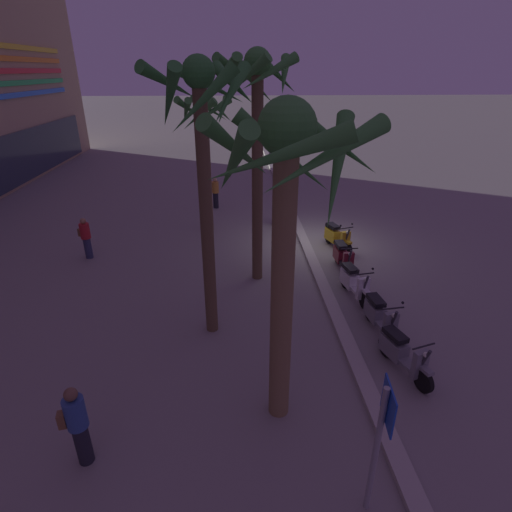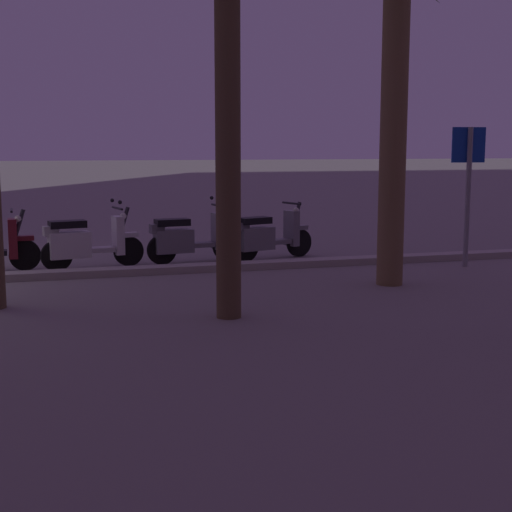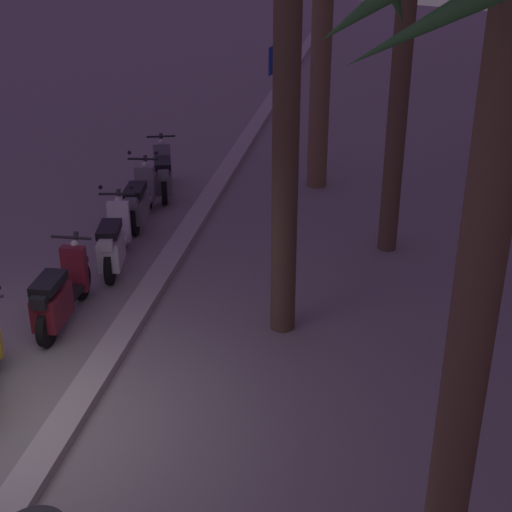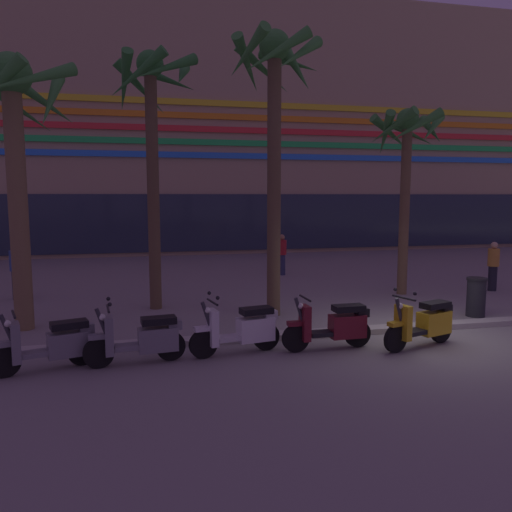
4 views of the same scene
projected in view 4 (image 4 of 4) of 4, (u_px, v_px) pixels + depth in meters
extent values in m
plane|color=gray|center=(427.00, 335.00, 10.44)|extent=(200.00, 200.00, 0.00)
cube|color=#ADA89E|center=(416.00, 327.00, 10.87)|extent=(60.00, 0.36, 0.12)
cube|color=tan|center=(197.00, 138.00, 30.51)|extent=(48.38, 13.34, 12.92)
cube|color=#287AEA|center=(212.00, 155.00, 24.18)|extent=(41.12, 0.10, 0.28)
cube|color=#23CC51|center=(211.00, 142.00, 24.11)|extent=(41.12, 0.10, 0.28)
cube|color=red|center=(211.00, 129.00, 24.03)|extent=(41.12, 0.10, 0.28)
cube|color=orange|center=(211.00, 116.00, 23.96)|extent=(41.12, 0.10, 0.28)
cube|color=yellow|center=(211.00, 103.00, 23.88)|extent=(41.12, 0.10, 0.28)
cube|color=#283342|center=(212.00, 223.00, 24.59)|extent=(43.54, 0.12, 2.80)
cylinder|color=black|center=(4.00, 362.00, 7.99)|extent=(0.53, 0.25, 0.52)
cylinder|color=black|center=(83.00, 350.00, 8.60)|extent=(0.53, 0.25, 0.52)
cube|color=slate|center=(41.00, 353.00, 8.26)|extent=(0.66, 0.45, 0.08)
cube|color=slate|center=(69.00, 344.00, 8.47)|extent=(0.74, 0.51, 0.41)
cube|color=black|center=(69.00, 325.00, 8.44)|extent=(0.66, 0.46, 0.12)
cube|color=slate|center=(15.00, 343.00, 8.05)|extent=(0.23, 0.37, 0.66)
cube|color=slate|center=(3.00, 344.00, 7.96)|extent=(0.35, 0.25, 0.08)
cylinder|color=#333338|center=(9.00, 334.00, 7.99)|extent=(0.29, 0.15, 0.69)
cylinder|color=black|center=(14.00, 314.00, 7.99)|extent=(0.20, 0.55, 0.04)
sphere|color=white|center=(7.00, 324.00, 7.96)|extent=(0.12, 0.12, 0.12)
cube|color=slate|center=(86.00, 328.00, 8.59)|extent=(0.29, 0.26, 0.16)
cylinder|color=black|center=(99.00, 353.00, 8.43)|extent=(0.53, 0.16, 0.52)
cylinder|color=black|center=(171.00, 346.00, 8.83)|extent=(0.53, 0.16, 0.52)
cube|color=slate|center=(132.00, 346.00, 8.61)|extent=(0.63, 0.35, 0.08)
cube|color=slate|center=(158.00, 339.00, 8.74)|extent=(0.71, 0.40, 0.42)
cube|color=black|center=(159.00, 320.00, 8.71)|extent=(0.63, 0.37, 0.12)
cube|color=slate|center=(109.00, 336.00, 8.46)|extent=(0.18, 0.35, 0.66)
cube|color=slate|center=(98.00, 337.00, 8.40)|extent=(0.34, 0.20, 0.08)
cylinder|color=#333338|center=(104.00, 327.00, 8.41)|extent=(0.29, 0.10, 0.69)
cylinder|color=black|center=(108.00, 309.00, 8.40)|extent=(0.10, 0.56, 0.04)
sphere|color=white|center=(102.00, 317.00, 8.38)|extent=(0.12, 0.12, 0.12)
cube|color=slate|center=(175.00, 325.00, 8.81)|extent=(0.26, 0.23, 0.16)
sphere|color=black|center=(110.00, 304.00, 8.17)|extent=(0.07, 0.07, 0.07)
sphere|color=black|center=(108.00, 299.00, 8.62)|extent=(0.07, 0.07, 0.07)
cylinder|color=black|center=(203.00, 344.00, 8.94)|extent=(0.53, 0.19, 0.52)
cylinder|color=black|center=(266.00, 337.00, 9.42)|extent=(0.53, 0.19, 0.52)
cube|color=silver|center=(233.00, 338.00, 9.15)|extent=(0.64, 0.39, 0.08)
cube|color=white|center=(255.00, 329.00, 9.31)|extent=(0.73, 0.44, 0.44)
cube|color=black|center=(256.00, 311.00, 9.28)|extent=(0.65, 0.41, 0.12)
cube|color=white|center=(213.00, 328.00, 8.97)|extent=(0.20, 0.36, 0.66)
cube|color=white|center=(203.00, 329.00, 8.90)|extent=(0.34, 0.22, 0.08)
cylinder|color=#333338|center=(208.00, 320.00, 8.92)|extent=(0.29, 0.12, 0.69)
cylinder|color=black|center=(212.00, 302.00, 8.91)|extent=(0.14, 0.56, 0.04)
sphere|color=white|center=(207.00, 310.00, 8.89)|extent=(0.12, 0.12, 0.12)
cube|color=silver|center=(270.00, 314.00, 9.40)|extent=(0.27, 0.24, 0.16)
sphere|color=black|center=(218.00, 298.00, 8.69)|extent=(0.07, 0.07, 0.07)
sphere|color=black|center=(209.00, 293.00, 9.13)|extent=(0.07, 0.07, 0.07)
cylinder|color=black|center=(296.00, 339.00, 9.30)|extent=(0.52, 0.12, 0.52)
cylinder|color=black|center=(357.00, 334.00, 9.62)|extent=(0.52, 0.12, 0.52)
cube|color=black|center=(325.00, 333.00, 9.44)|extent=(0.61, 0.30, 0.08)
cube|color=maroon|center=(347.00, 326.00, 9.54)|extent=(0.69, 0.34, 0.44)
cube|color=black|center=(349.00, 308.00, 9.50)|extent=(0.61, 0.32, 0.12)
cube|color=maroon|center=(305.00, 323.00, 9.31)|extent=(0.15, 0.34, 0.66)
cube|color=maroon|center=(296.00, 323.00, 9.26)|extent=(0.33, 0.17, 0.08)
cylinder|color=#333338|center=(301.00, 315.00, 9.27)|extent=(0.29, 0.08, 0.69)
cylinder|color=black|center=(305.00, 298.00, 9.25)|extent=(0.06, 0.56, 0.04)
sphere|color=white|center=(300.00, 306.00, 9.24)|extent=(0.12, 0.12, 0.12)
cube|color=black|center=(362.00, 312.00, 9.59)|extent=(0.25, 0.21, 0.16)
cylinder|color=black|center=(396.00, 339.00, 9.27)|extent=(0.53, 0.26, 0.52)
cylinder|color=black|center=(441.00, 330.00, 9.91)|extent=(0.53, 0.26, 0.52)
cube|color=black|center=(417.00, 331.00, 9.56)|extent=(0.66, 0.45, 0.08)
cube|color=gold|center=(434.00, 323.00, 9.78)|extent=(0.75, 0.51, 0.44)
cube|color=black|center=(435.00, 305.00, 9.75)|extent=(0.66, 0.47, 0.12)
cube|color=gold|center=(403.00, 323.00, 9.33)|extent=(0.24, 0.37, 0.66)
cube|color=gold|center=(396.00, 324.00, 9.24)|extent=(0.35, 0.25, 0.08)
cylinder|color=#333338|center=(400.00, 315.00, 9.27)|extent=(0.29, 0.15, 0.69)
cylinder|color=black|center=(404.00, 298.00, 9.27)|extent=(0.21, 0.54, 0.04)
sphere|color=white|center=(400.00, 306.00, 9.24)|extent=(0.12, 0.12, 0.12)
cube|color=black|center=(445.00, 308.00, 9.90)|extent=(0.29, 0.26, 0.16)
sphere|color=black|center=(415.00, 294.00, 9.06)|extent=(0.07, 0.07, 0.07)
sphere|color=black|center=(395.00, 289.00, 9.47)|extent=(0.07, 0.07, 0.07)
cylinder|color=brown|center=(405.00, 208.00, 14.57)|extent=(0.29, 0.29, 5.09)
sphere|color=#3D8438|center=(408.00, 120.00, 14.26)|extent=(0.64, 0.64, 0.64)
cone|color=#3D8438|center=(431.00, 130.00, 14.31)|extent=(0.57, 1.57, 1.05)
cone|color=#3D8438|center=(409.00, 133.00, 14.96)|extent=(1.46, 1.06, 1.02)
cone|color=#3D8438|center=(391.00, 134.00, 14.91)|extent=(1.54, 0.66, 1.08)
cone|color=#3D8438|center=(385.00, 134.00, 14.33)|extent=(0.63, 1.45, 1.24)
cone|color=#3D8438|center=(393.00, 127.00, 13.84)|extent=(0.96, 1.52, 0.99)
cone|color=#3D8438|center=(415.00, 127.00, 13.60)|extent=(1.57, 0.60, 1.03)
cone|color=#3D8438|center=(432.00, 128.00, 13.89)|extent=(1.34, 1.23, 1.04)
cylinder|color=brown|center=(274.00, 184.00, 11.86)|extent=(0.33, 0.33, 6.37)
sphere|color=#3D8438|center=(275.00, 45.00, 11.48)|extent=(0.72, 0.72, 0.72)
cone|color=#3D8438|center=(297.00, 69.00, 11.77)|extent=(0.53, 1.40, 1.35)
cone|color=#3D8438|center=(289.00, 62.00, 12.17)|extent=(1.41, 1.30, 0.86)
cone|color=#3D8438|center=(263.00, 70.00, 12.13)|extent=(1.52, 0.54, 1.20)
cone|color=#3D8438|center=(248.00, 65.00, 11.75)|extent=(1.04, 1.42, 1.19)
cone|color=#3D8438|center=(247.00, 52.00, 11.11)|extent=(0.81, 1.60, 0.98)
cone|color=#3D8438|center=(277.00, 51.00, 10.82)|extent=(1.58, 0.55, 1.09)
cone|color=#3D8438|center=(299.00, 54.00, 11.05)|extent=(1.43, 1.15, 1.08)
cylinder|color=brown|center=(153.00, 190.00, 12.58)|extent=(0.30, 0.30, 6.14)
sphere|color=#337A33|center=(150.00, 64.00, 12.21)|extent=(0.67, 0.67, 0.67)
cone|color=#337A33|center=(182.00, 75.00, 12.27)|extent=(0.57, 1.69, 0.96)
cone|color=#337A33|center=(168.00, 80.00, 12.96)|extent=(1.55, 1.19, 0.89)
cone|color=#337A33|center=(141.00, 89.00, 12.78)|extent=(1.45, 0.79, 1.36)
cone|color=#337A33|center=(125.00, 82.00, 12.02)|extent=(0.53, 1.47, 1.36)
cone|color=#337A33|center=(137.00, 74.00, 11.58)|extent=(1.53, 0.93, 1.20)
cone|color=#337A33|center=(167.00, 68.00, 11.65)|extent=(1.61, 1.04, 0.92)
cylinder|color=olive|center=(18.00, 205.00, 10.61)|extent=(0.40, 0.40, 5.43)
sphere|color=#3D8438|center=(11.00, 74.00, 10.29)|extent=(0.87, 0.87, 0.87)
cone|color=#3D8438|center=(51.00, 100.00, 10.46)|extent=(0.41, 1.74, 1.46)
cone|color=#3D8438|center=(43.00, 102.00, 11.11)|extent=(1.65, 1.30, 1.29)
cone|color=#3D8438|center=(11.00, 104.00, 11.06)|extent=(1.80, 0.72, 1.37)
cone|color=#3D8438|center=(29.00, 79.00, 9.68)|extent=(1.78, 1.31, 0.98)
cylinder|color=black|center=(17.00, 285.00, 14.03)|extent=(0.26, 0.26, 0.82)
cylinder|color=#2D4C8C|center=(16.00, 261.00, 13.95)|extent=(0.34, 0.34, 0.58)
sphere|color=brown|center=(15.00, 247.00, 13.90)|extent=(0.22, 0.22, 0.22)
cube|color=brown|center=(16.00, 263.00, 14.16)|extent=(0.18, 0.15, 0.28)
cylinder|color=black|center=(492.00, 278.00, 15.33)|extent=(0.26, 0.26, 0.77)
cylinder|color=gold|center=(494.00, 257.00, 15.25)|extent=(0.34, 0.34, 0.54)
sphere|color=tan|center=(494.00, 245.00, 15.21)|extent=(0.21, 0.21, 0.21)
cylinder|color=#2D3351|center=(282.00, 265.00, 18.38)|extent=(0.26, 0.26, 0.76)
cylinder|color=#B21E23|center=(282.00, 247.00, 18.31)|extent=(0.34, 0.34, 0.54)
sphere|color=#9E704C|center=(282.00, 237.00, 18.26)|extent=(0.21, 0.21, 0.21)
cube|color=brown|center=(283.00, 249.00, 18.53)|extent=(0.20, 0.18, 0.28)
cylinder|color=#232328|center=(476.00, 298.00, 12.06)|extent=(0.44, 0.44, 0.90)
cylinder|color=black|center=(477.00, 279.00, 12.00)|extent=(0.48, 0.48, 0.06)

